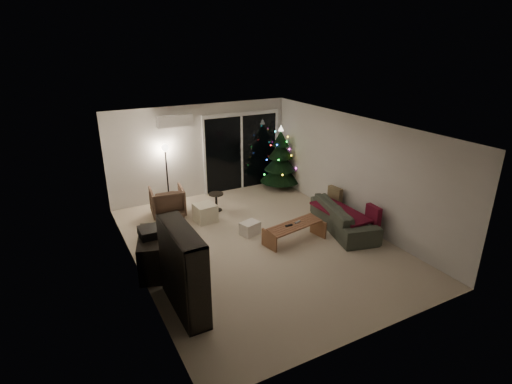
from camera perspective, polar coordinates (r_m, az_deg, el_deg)
room at (r=9.59m, az=-1.48°, el=2.43°), size 6.50×7.51×2.60m
bookshelf at (r=6.41m, az=-11.86°, el=-11.21°), size 0.52×1.44×1.41m
media_cabinet at (r=7.74m, az=-14.66°, el=-8.44°), size 0.74×1.22×0.72m
stereo at (r=7.54m, az=-14.96°, el=-5.56°), size 0.36×0.43×0.15m
armchair at (r=9.96m, az=-12.54°, el=-1.38°), size 0.87×0.89×0.72m
ottoman at (r=9.56m, az=-7.26°, el=-2.96°), size 0.51×0.51×0.42m
cardboard_box_a at (r=8.92m, az=-11.72°, el=-5.46°), size 0.53×0.47×0.32m
cardboard_box_b at (r=8.90m, az=-0.88°, el=-5.19°), size 0.47×0.40×0.28m
side_table at (r=10.11m, az=-5.69°, el=-1.41°), size 0.39×0.39×0.46m
floor_lamp at (r=10.56m, az=-12.56°, el=2.28°), size 0.25×0.25×1.54m
sofa at (r=9.30m, az=12.40°, el=-3.40°), size 1.30×2.21×0.61m
sofa_throw at (r=9.19m, az=11.99°, el=-2.76°), size 0.65×1.49×0.05m
cushion_a at (r=9.82m, az=11.21°, el=-0.43°), size 0.15×0.41×0.40m
cushion_b at (r=8.94m, az=16.42°, el=-3.12°), size 0.15×0.41×0.40m
coffee_table at (r=8.58m, az=5.53°, el=-5.86°), size 1.36×0.68×0.41m
remote_a at (r=8.41m, az=4.72°, el=-4.77°), size 0.16×0.05×0.02m
remote_b at (r=8.57m, az=5.95°, el=-4.29°), size 0.16×0.09×0.02m
christmas_tree at (r=11.41m, az=3.50°, el=4.97°), size 1.32×1.32×1.84m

